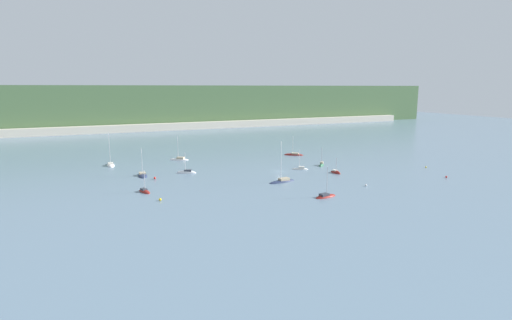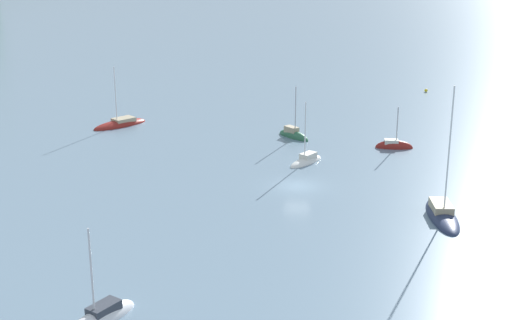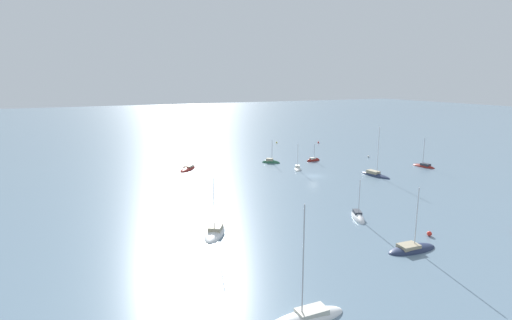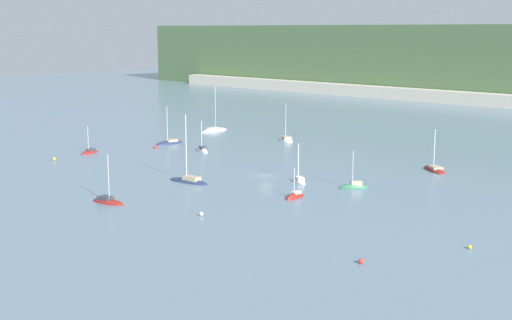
# 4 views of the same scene
# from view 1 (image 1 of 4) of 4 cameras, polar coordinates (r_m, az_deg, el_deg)

# --- Properties ---
(ground_plane) EXTENTS (600.00, 600.00, 0.00)m
(ground_plane) POSITION_cam_1_polar(r_m,az_deg,el_deg) (133.78, 3.34, -1.62)
(ground_plane) COLOR slate
(hillside_ridge) EXTENTS (431.89, 71.92, 28.96)m
(hillside_ridge) POSITION_cam_1_polar(r_m,az_deg,el_deg) (306.87, -13.05, 7.61)
(hillside_ridge) COLOR #4C6B42
(hillside_ridge) RESTS_ON ground_plane
(shore_town_strip) EXTENTS (367.10, 6.00, 4.56)m
(shore_town_strip) POSITION_cam_1_polar(r_m,az_deg,el_deg) (269.23, -11.25, 4.73)
(shore_town_strip) COLOR beige
(shore_town_strip) RESTS_ON ground_plane
(sailboat_0) EXTENTS (8.00, 7.04, 8.78)m
(sailboat_0) POSITION_cam_1_polar(r_m,az_deg,el_deg) (166.10, 5.41, 0.73)
(sailboat_0) COLOR maroon
(sailboat_0) RESTS_ON ground_plane
(sailboat_1) EXTENTS (6.46, 4.25, 7.81)m
(sailboat_1) POSITION_cam_1_polar(r_m,az_deg,el_deg) (132.75, -9.89, -1.82)
(sailboat_1) COLOR silver
(sailboat_1) RESTS_ON ground_plane
(sailboat_2) EXTENTS (6.81, 3.24, 8.53)m
(sailboat_2) POSITION_cam_1_polar(r_m,az_deg,el_deg) (104.16, 9.90, -5.18)
(sailboat_2) COLOR maroon
(sailboat_2) RESTS_ON ground_plane
(sailboat_3) EXTENTS (1.80, 4.61, 6.04)m
(sailboat_3) POSITION_cam_1_polar(r_m,az_deg,el_deg) (133.44, 11.29, -1.81)
(sailboat_3) COLOR maroon
(sailboat_3) RESTS_ON ground_plane
(sailboat_4) EXTENTS (7.79, 6.37, 9.82)m
(sailboat_4) POSITION_cam_1_polar(r_m,az_deg,el_deg) (157.21, -10.90, 0.06)
(sailboat_4) COLOR white
(sailboat_4) RESTS_ON ground_plane
(sailboat_5) EXTENTS (3.25, 5.60, 6.82)m
(sailboat_5) POSITION_cam_1_polar(r_m,az_deg,el_deg) (111.49, -15.64, -4.39)
(sailboat_5) COLOR maroon
(sailboat_5) RESTS_ON ground_plane
(sailboat_6) EXTENTS (2.69, 8.85, 13.00)m
(sailboat_6) POSITION_cam_1_polar(r_m,az_deg,el_deg) (152.82, -20.05, -0.70)
(sailboat_6) COLOR white
(sailboat_6) RESTS_ON ground_plane
(sailboat_7) EXTENTS (3.27, 8.03, 9.77)m
(sailboat_7) POSITION_cam_1_polar(r_m,az_deg,el_deg) (131.85, -15.90, -2.15)
(sailboat_7) COLOR #232D4C
(sailboat_7) RESTS_ON ground_plane
(sailboat_8) EXTENTS (9.10, 3.55, 12.93)m
(sailboat_8) POSITION_cam_1_polar(r_m,az_deg,el_deg) (118.88, 3.78, -3.08)
(sailboat_8) COLOR #232D4C
(sailboat_8) RESTS_ON ground_plane
(sailboat_9) EXTENTS (4.57, 4.86, 7.48)m
(sailboat_9) POSITION_cam_1_polar(r_m,az_deg,el_deg) (145.09, 9.34, -0.75)
(sailboat_9) COLOR #2D6647
(sailboat_9) RESTS_ON ground_plane
(sailboat_10) EXTENTS (5.58, 4.20, 7.64)m
(sailboat_10) POSITION_cam_1_polar(r_m,az_deg,el_deg) (137.50, 6.35, -1.29)
(sailboat_10) COLOR white
(sailboat_10) RESTS_ON ground_plane
(mooring_buoy_0) EXTENTS (0.75, 0.75, 0.75)m
(mooring_buoy_0) POSITION_cam_1_polar(r_m,az_deg,el_deg) (125.99, -14.26, -2.51)
(mooring_buoy_0) COLOR red
(mooring_buoy_0) RESTS_ON ground_plane
(mooring_buoy_1) EXTENTS (0.66, 0.66, 0.66)m
(mooring_buoy_1) POSITION_cam_1_polar(r_m,az_deg,el_deg) (102.08, -13.53, -5.50)
(mooring_buoy_1) COLOR yellow
(mooring_buoy_1) RESTS_ON ground_plane
(mooring_buoy_2) EXTENTS (0.63, 0.63, 0.63)m
(mooring_buoy_2) POSITION_cam_1_polar(r_m,az_deg,el_deg) (137.33, 25.55, -2.19)
(mooring_buoy_2) COLOR red
(mooring_buoy_2) RESTS_ON ground_plane
(mooring_buoy_3) EXTENTS (0.53, 0.53, 0.53)m
(mooring_buoy_3) POSITION_cam_1_polar(r_m,az_deg,el_deg) (151.38, 23.11, -0.94)
(mooring_buoy_3) COLOR yellow
(mooring_buoy_3) RESTS_ON ground_plane
(mooring_buoy_4) EXTENTS (0.62, 0.62, 0.62)m
(mooring_buoy_4) POSITION_cam_1_polar(r_m,az_deg,el_deg) (117.74, 15.43, -3.49)
(mooring_buoy_4) COLOR white
(mooring_buoy_4) RESTS_ON ground_plane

